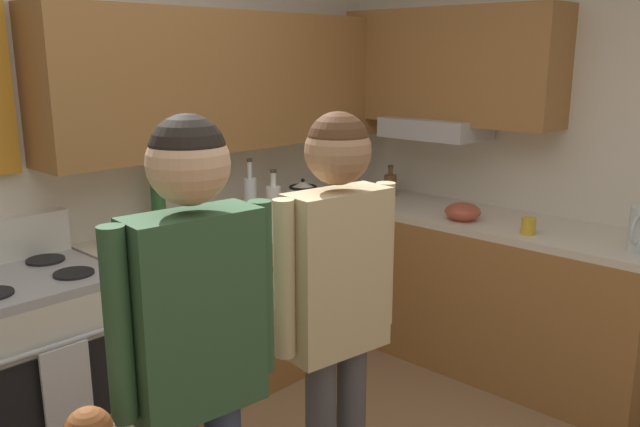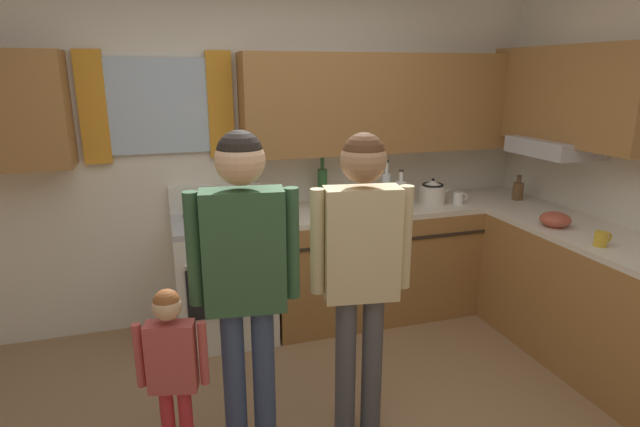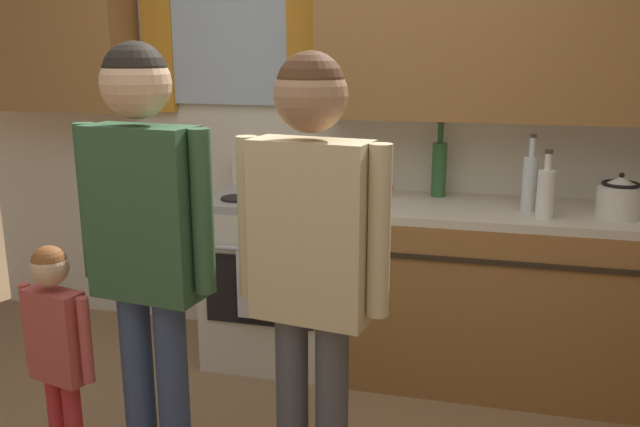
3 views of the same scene
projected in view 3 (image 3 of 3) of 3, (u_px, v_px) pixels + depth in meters
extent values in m
cube|color=silver|center=(348.00, 114.00, 3.64)|extent=(4.60, 0.10, 2.60)
cube|color=silver|center=(230.00, 44.00, 3.64)|extent=(0.68, 0.03, 0.66)
cube|color=orange|center=(158.00, 44.00, 3.73)|extent=(0.18, 0.04, 0.76)
cube|color=orange|center=(304.00, 44.00, 3.53)|extent=(0.18, 0.04, 0.76)
cube|color=#9E6B38|center=(40.00, 44.00, 3.77)|extent=(1.09, 0.32, 0.74)
cube|color=#9E6B38|center=(569.00, 43.00, 3.09)|extent=(2.40, 0.32, 0.74)
cube|color=#9E6B38|center=(567.00, 305.00, 3.22)|extent=(2.24, 0.62, 0.86)
cube|color=beige|center=(575.00, 216.00, 3.12)|extent=(2.24, 0.62, 0.04)
cube|color=#2D2319|center=(581.00, 269.00, 2.86)|extent=(2.12, 0.01, 0.02)
cube|color=silver|center=(279.00, 280.00, 3.58)|extent=(0.68, 0.62, 0.86)
cube|color=black|center=(259.00, 291.00, 3.27)|extent=(0.56, 0.01, 0.36)
cylinder|color=#ADADB2|center=(256.00, 250.00, 3.19)|extent=(0.56, 0.02, 0.02)
cube|color=#ADADB2|center=(277.00, 199.00, 3.47)|extent=(0.68, 0.62, 0.04)
cube|color=silver|center=(292.00, 168.00, 3.70)|extent=(0.68, 0.08, 0.20)
cylinder|color=black|center=(237.00, 198.00, 3.38)|extent=(0.17, 0.17, 0.01)
cylinder|color=black|center=(301.00, 202.00, 3.30)|extent=(0.17, 0.17, 0.01)
cylinder|color=black|center=(255.00, 188.00, 3.63)|extent=(0.17, 0.17, 0.01)
cylinder|color=black|center=(315.00, 191.00, 3.55)|extent=(0.17, 0.17, 0.01)
cube|color=silver|center=(257.00, 286.00, 3.23)|extent=(0.20, 0.02, 0.34)
cylinder|color=silver|center=(529.00, 184.00, 3.10)|extent=(0.07, 0.07, 0.26)
cylinder|color=silver|center=(532.00, 147.00, 3.06)|extent=(0.03, 0.03, 0.09)
cylinder|color=#3F382D|center=(533.00, 136.00, 3.04)|extent=(0.03, 0.03, 0.02)
cylinder|color=white|center=(546.00, 194.00, 2.98)|extent=(0.08, 0.08, 0.22)
cylinder|color=white|center=(548.00, 162.00, 2.94)|extent=(0.03, 0.03, 0.08)
cylinder|color=#3F382D|center=(549.00, 152.00, 2.93)|extent=(0.03, 0.03, 0.02)
cylinder|color=#2D6633|center=(439.00, 170.00, 3.42)|extent=(0.08, 0.08, 0.28)
cylinder|color=#2D6633|center=(441.00, 133.00, 3.37)|extent=(0.03, 0.03, 0.10)
cylinder|color=#3F382D|center=(441.00, 122.00, 3.36)|extent=(0.03, 0.03, 0.02)
cylinder|color=#B76642|center=(379.00, 188.00, 3.46)|extent=(0.07, 0.07, 0.08)
torus|color=#B76642|center=(388.00, 188.00, 3.45)|extent=(0.06, 0.01, 0.06)
cylinder|color=silver|center=(619.00, 202.00, 3.00)|extent=(0.20, 0.20, 0.14)
cone|color=silver|center=(621.00, 182.00, 2.98)|extent=(0.18, 0.18, 0.05)
sphere|color=black|center=(622.00, 175.00, 2.97)|extent=(0.02, 0.02, 0.02)
torus|color=black|center=(621.00, 184.00, 2.98)|extent=(0.17, 0.17, 0.02)
cylinder|color=#38476B|center=(174.00, 408.00, 2.33)|extent=(0.11, 0.11, 0.82)
cylinder|color=#38476B|center=(140.00, 400.00, 2.39)|extent=(0.11, 0.11, 0.82)
cube|color=#335938|center=(144.00, 213.00, 2.19)|extent=(0.39, 0.21, 0.58)
cylinder|color=#335938|center=(202.00, 212.00, 2.11)|extent=(0.07, 0.07, 0.54)
cylinder|color=#335938|center=(90.00, 201.00, 2.26)|extent=(0.07, 0.07, 0.54)
sphere|color=#DBAD84|center=(136.00, 83.00, 2.09)|extent=(0.23, 0.23, 0.23)
sphere|color=black|center=(135.00, 74.00, 2.08)|extent=(0.21, 0.21, 0.21)
cylinder|color=#4C4C51|center=(293.00, 425.00, 2.24)|extent=(0.11, 0.11, 0.81)
cube|color=#D1BC8C|center=(311.00, 232.00, 2.04)|extent=(0.39, 0.21, 0.57)
cylinder|color=#D1BC8C|center=(379.00, 232.00, 1.96)|extent=(0.07, 0.07, 0.53)
cylinder|color=#D1BC8C|center=(248.00, 218.00, 2.12)|extent=(0.07, 0.07, 0.53)
sphere|color=#A87A56|center=(311.00, 95.00, 1.94)|extent=(0.22, 0.22, 0.22)
sphere|color=#4C2D19|center=(311.00, 86.00, 1.94)|extent=(0.20, 0.20, 0.20)
cube|color=#BF4C47|center=(57.00, 336.00, 2.35)|extent=(0.24, 0.14, 0.34)
cylinder|color=#BF4C47|center=(86.00, 340.00, 2.28)|extent=(0.04, 0.04, 0.31)
cylinder|color=#BF4C47|center=(28.00, 324.00, 2.41)|extent=(0.04, 0.04, 0.31)
sphere|color=#DBAD84|center=(50.00, 267.00, 2.29)|extent=(0.13, 0.13, 0.13)
sphere|color=brown|center=(49.00, 263.00, 2.29)|extent=(0.12, 0.12, 0.12)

